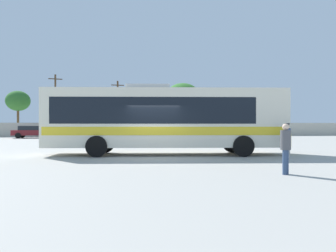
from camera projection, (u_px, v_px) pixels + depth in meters
ground_plane at (143, 145)px, 25.82m from camera, size 300.00×300.00×0.00m
perimeter_wall at (136, 130)px, 43.26m from camera, size 80.00×0.30×1.79m
coach_bus_cream_yellow at (163, 118)px, 17.20m from camera, size 12.41×3.74×3.62m
attendant_by_bus_door at (287, 138)px, 15.40m from camera, size 0.45×0.45×1.64m
passenger_waiting_on_apron at (286, 146)px, 10.43m from camera, size 0.46×0.46×1.61m
parked_car_leftmost_maroon at (32, 132)px, 38.10m from camera, size 4.31×2.12×1.41m
parked_car_second_grey at (90, 131)px, 39.23m from camera, size 4.23×2.06×1.45m
parked_car_third_white at (143, 131)px, 40.14m from camera, size 4.37×2.14×1.49m
utility_pole_near at (55, 104)px, 44.43m from camera, size 1.77×0.59×8.30m
utility_pole_far at (118, 107)px, 46.72m from camera, size 1.79×0.42×7.73m
roadside_tree_left at (18, 101)px, 46.50m from camera, size 3.33×3.33×6.31m
roadside_tree_midleft at (64, 101)px, 45.92m from camera, size 3.69×3.69×6.36m
roadside_tree_midright at (183, 99)px, 49.17m from camera, size 5.56×5.56×7.72m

